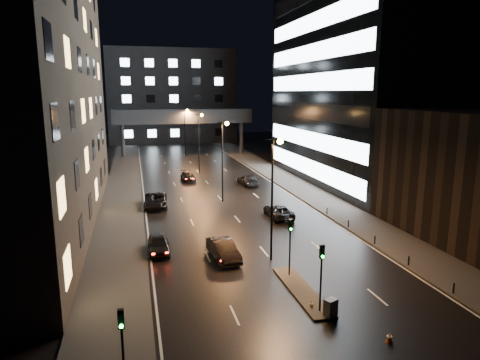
{
  "coord_description": "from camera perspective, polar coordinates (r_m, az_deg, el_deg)",
  "views": [
    {
      "loc": [
        -10.54,
        -23.84,
        13.69
      ],
      "look_at": [
        0.75,
        21.79,
        4.0
      ],
      "focal_mm": 32.0,
      "sensor_mm": 36.0,
      "label": 1
    }
  ],
  "objects": [
    {
      "name": "building_right_low",
      "position": [
        45.5,
        28.57,
        0.49
      ],
      "size": [
        10.0,
        18.0,
        12.0
      ],
      "primitive_type": "cube",
      "color": "black",
      "rests_on": "ground"
    },
    {
      "name": "car_away_b",
      "position": [
        36.08,
        -2.24,
        -9.27
      ],
      "size": [
        2.25,
        5.11,
        1.63
      ],
      "primitive_type": "imported",
      "rotation": [
        0.0,
        0.0,
        0.11
      ],
      "color": "black",
      "rests_on": "ground"
    },
    {
      "name": "traffic_signal_near",
      "position": [
        32.13,
        6.7,
        -7.69
      ],
      "size": [
        0.28,
        0.34,
        4.4
      ],
      "color": "black",
      "rests_on": "median_island"
    },
    {
      "name": "car_toward_a",
      "position": [
        47.8,
        5.15,
        -4.15
      ],
      "size": [
        2.4,
        5.17,
        1.44
      ],
      "primitive_type": "imported",
      "rotation": [
        0.0,
        0.0,
        3.14
      ],
      "color": "black",
      "rests_on": "ground"
    },
    {
      "name": "building_far",
      "position": [
        122.3,
        -9.11,
        10.95
      ],
      "size": [
        34.0,
        14.0,
        25.0
      ],
      "primitive_type": "cube",
      "color": "#333335",
      "rests_on": "ground"
    },
    {
      "name": "car_away_a",
      "position": [
        38.08,
        -10.8,
        -8.41
      ],
      "size": [
        1.8,
        4.47,
        1.52
      ],
      "primitive_type": "imported",
      "rotation": [
        0.0,
        0.0,
        0.0
      ],
      "color": "black",
      "rests_on": "ground"
    },
    {
      "name": "sidewalk_left",
      "position": [
        60.43,
        -15.39,
        -1.8
      ],
      "size": [
        5.0,
        110.0,
        0.15
      ],
      "primitive_type": "cube",
      "color": "#383533",
      "rests_on": "ground"
    },
    {
      "name": "streetlight_near",
      "position": [
        34.35,
        4.58,
        -0.47
      ],
      "size": [
        1.45,
        0.5,
        10.15
      ],
      "color": "black",
      "rests_on": "ground"
    },
    {
      "name": "streetlight_mid_a",
      "position": [
        53.42,
        -2.22,
        3.9
      ],
      "size": [
        1.45,
        0.5,
        10.15
      ],
      "color": "black",
      "rests_on": "ground"
    },
    {
      "name": "utility_cabinet",
      "position": [
        28.03,
        12.0,
        -16.27
      ],
      "size": [
        0.9,
        0.8,
        1.07
      ],
      "primitive_type": "cube",
      "rotation": [
        0.0,
        0.0,
        0.39
      ],
      "color": "#474749",
      "rests_on": "median_island"
    },
    {
      "name": "cone_b",
      "position": [
        28.99,
        9.49,
        -16.07
      ],
      "size": [
        0.37,
        0.37,
        0.57
      ],
      "primitive_type": "cone",
      "rotation": [
        0.0,
        0.0,
        0.15
      ],
      "color": "orange",
      "rests_on": "ground"
    },
    {
      "name": "ground",
      "position": [
        66.14,
        -4.42,
        -0.33
      ],
      "size": [
        160.0,
        160.0,
        0.0
      ],
      "primitive_type": "plane",
      "color": "black",
      "rests_on": "ground"
    },
    {
      "name": "cone_a",
      "position": [
        26.69,
        19.29,
        -19.22
      ],
      "size": [
        0.4,
        0.4,
        0.56
      ],
      "primitive_type": "cone",
      "rotation": [
        0.0,
        0.0,
        0.01
      ],
      "color": "#FF5B0D",
      "rests_on": "ground"
    },
    {
      "name": "sidewalk_right",
      "position": [
        64.64,
        7.32,
        -0.61
      ],
      "size": [
        5.0,
        110.0,
        0.15
      ],
      "primitive_type": "cube",
      "color": "#383533",
      "rests_on": "ground"
    },
    {
      "name": "building_right_glass",
      "position": [
        70.15,
        17.6,
        18.35
      ],
      "size": [
        20.0,
        36.0,
        45.0
      ],
      "primitive_type": "cube",
      "color": "black",
      "rests_on": "ground"
    },
    {
      "name": "traffic_signal_corner",
      "position": [
        20.84,
        -15.43,
        -19.85
      ],
      "size": [
        0.28,
        0.34,
        4.4
      ],
      "color": "black",
      "rests_on": "ground"
    },
    {
      "name": "bollard_row",
      "position": [
        39.06,
        19.44,
        -8.86
      ],
      "size": [
        0.12,
        25.12,
        0.9
      ],
      "color": "black",
      "rests_on": "ground"
    },
    {
      "name": "building_left",
      "position": [
        49.72,
        -29.16,
        17.53
      ],
      "size": [
        15.0,
        48.0,
        40.0
      ],
      "primitive_type": "cube",
      "color": "#2D2319",
      "rests_on": "ground"
    },
    {
      "name": "median_island",
      "position": [
        31.15,
        8.22,
        -14.39
      ],
      "size": [
        1.6,
        8.0,
        0.15
      ],
      "primitive_type": "cube",
      "color": "#383533",
      "rests_on": "ground"
    },
    {
      "name": "car_away_c",
      "position": [
        52.8,
        -11.19,
        -2.69
      ],
      "size": [
        3.07,
        6.04,
        1.64
      ],
      "primitive_type": "imported",
      "rotation": [
        0.0,
        0.0,
        -0.06
      ],
      "color": "black",
      "rests_on": "ground"
    },
    {
      "name": "skybridge",
      "position": [
        94.58,
        -7.55,
        8.31
      ],
      "size": [
        30.0,
        3.0,
        10.0
      ],
      "color": "#333335",
      "rests_on": "ground"
    },
    {
      "name": "car_toward_b",
      "position": [
        64.07,
        1.07,
        0.02
      ],
      "size": [
        2.52,
        5.47,
        1.55
      ],
      "primitive_type": "imported",
      "rotation": [
        0.0,
        0.0,
        3.21
      ],
      "color": "black",
      "rests_on": "ground"
    },
    {
      "name": "streetlight_far",
      "position": [
        92.74,
        -7.28,
        7.11
      ],
      "size": [
        1.45,
        0.5,
        10.15
      ],
      "color": "black",
      "rests_on": "ground"
    },
    {
      "name": "car_away_d",
      "position": [
        67.61,
        -6.95,
        0.48
      ],
      "size": [
        2.09,
        4.86,
        1.4
      ],
      "primitive_type": "imported",
      "rotation": [
        0.0,
        0.0,
        0.03
      ],
      "color": "black",
      "rests_on": "ground"
    },
    {
      "name": "traffic_signal_far",
      "position": [
        27.41,
        10.8,
        -11.32
      ],
      "size": [
        0.28,
        0.34,
        4.4
      ],
      "color": "black",
      "rests_on": "median_island"
    },
    {
      "name": "streetlight_mid_b",
      "position": [
        72.99,
        -5.42,
        5.94
      ],
      "size": [
        1.45,
        0.5,
        10.15
      ],
      "color": "black",
      "rests_on": "ground"
    }
  ]
}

